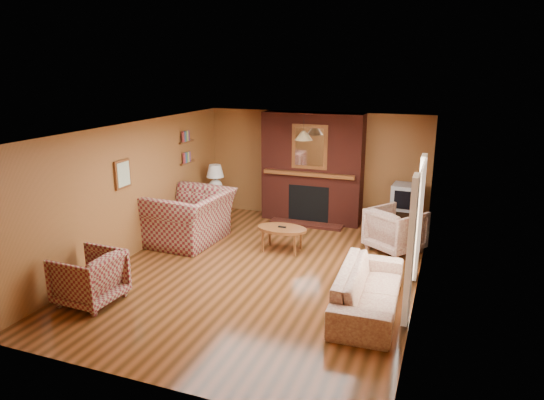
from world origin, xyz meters
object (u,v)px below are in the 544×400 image
at_px(coffee_table, 282,230).
at_px(table_lamp, 215,177).
at_px(plaid_armchair, 89,278).
at_px(plaid_loveseat, 190,217).
at_px(tv_stand, 405,221).
at_px(crt_tv, 406,197).
at_px(fireplace, 312,169).
at_px(floral_armchair, 395,230).
at_px(floral_sofa, 369,289).
at_px(side_table, 216,205).

bearing_deg(coffee_table, table_lamp, 145.50).
xyz_separation_m(plaid_armchair, coffee_table, (1.95, 2.92, 0.02)).
relative_size(plaid_loveseat, tv_stand, 2.93).
bearing_deg(plaid_loveseat, crt_tv, 119.44).
bearing_deg(fireplace, plaid_loveseat, -130.77).
relative_size(floral_armchair, table_lamp, 1.37).
xyz_separation_m(fireplace, plaid_armchair, (-1.95, -4.90, -0.80)).
xyz_separation_m(fireplace, floral_armchair, (1.98, -1.23, -0.78)).
relative_size(tv_stand, crt_tv, 0.91).
bearing_deg(table_lamp, floral_sofa, -38.34).
height_order(plaid_loveseat, plaid_armchair, plaid_loveseat).
relative_size(plaid_loveseat, side_table, 2.71).
distance_m(plaid_loveseat, plaid_armchair, 2.76).
height_order(fireplace, floral_armchair, fireplace).
xyz_separation_m(plaid_loveseat, table_lamp, (-0.25, 1.61, 0.43)).
xyz_separation_m(plaid_armchair, floral_armchair, (3.93, 3.67, 0.02)).
distance_m(coffee_table, table_lamp, 2.60).
height_order(floral_armchair, side_table, floral_armchair).
relative_size(plaid_loveseat, table_lamp, 2.37).
distance_m(fireplace, side_table, 2.34).
relative_size(fireplace, floral_armchair, 2.68).
bearing_deg(tv_stand, side_table, -171.80).
relative_size(floral_sofa, tv_stand, 3.95).
distance_m(side_table, tv_stand, 4.16).
distance_m(plaid_armchair, coffee_table, 3.51).
xyz_separation_m(plaid_armchair, side_table, (-0.15, 4.36, -0.10)).
height_order(plaid_armchair, crt_tv, crt_tv).
distance_m(floral_armchair, side_table, 4.14).
relative_size(plaid_armchair, crt_tv, 1.45).
distance_m(fireplace, coffee_table, 2.13).
bearing_deg(floral_sofa, coffee_table, 45.77).
bearing_deg(table_lamp, side_table, 0.00).
xyz_separation_m(floral_armchair, coffee_table, (-1.98, -0.75, -0.01)).
bearing_deg(floral_sofa, plaid_armchair, 105.23).
bearing_deg(plaid_armchair, crt_tv, 141.91).
bearing_deg(crt_tv, floral_armchair, -93.97).
bearing_deg(table_lamp, plaid_armchair, -88.03).
height_order(floral_sofa, coffee_table, floral_sofa).
relative_size(coffee_table, crt_tv, 1.61).
height_order(floral_armchair, tv_stand, floral_armchair).
bearing_deg(fireplace, table_lamp, -165.71).
height_order(floral_sofa, tv_stand, floral_sofa).
bearing_deg(coffee_table, plaid_armchair, -123.74).
relative_size(plaid_armchair, table_lamp, 1.29).
height_order(coffee_table, crt_tv, crt_tv).
relative_size(fireplace, plaid_armchair, 2.84).
height_order(plaid_armchair, coffee_table, plaid_armchair).
xyz_separation_m(floral_armchair, tv_stand, (0.07, 1.04, -0.14)).
bearing_deg(crt_tv, fireplace, 174.70).
bearing_deg(crt_tv, table_lamp, -175.26).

